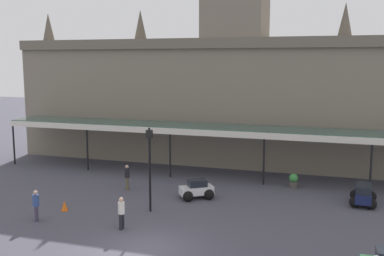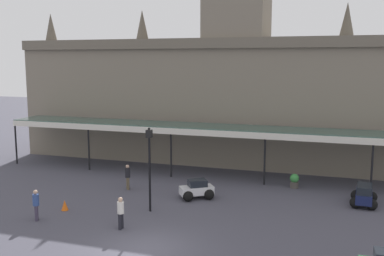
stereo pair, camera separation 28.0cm
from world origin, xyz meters
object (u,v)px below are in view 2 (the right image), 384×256
pedestrian_beside_cars (121,212)px  planter_forecourt_centre (294,181)px  car_white_sedan (197,190)px  traffic_cone (65,205)px  pedestrian_near_entrance (128,176)px  victorian_lamppost (149,160)px  car_navy_estate (364,196)px  pedestrian_crossing_forecourt (36,204)px

pedestrian_beside_cars → planter_forecourt_centre: bearing=53.4°
car_white_sedan → traffic_cone: size_ratio=3.87×
pedestrian_near_entrance → planter_forecourt_centre: bearing=20.0°
pedestrian_beside_cars → planter_forecourt_centre: size_ratio=1.74×
car_white_sedan → victorian_lamppost: (-1.79, -3.10, 2.50)m
car_navy_estate → pedestrian_near_entrance: 14.78m
pedestrian_near_entrance → traffic_cone: size_ratio=2.87×
car_navy_estate → pedestrian_near_entrance: bearing=-174.8°
car_white_sedan → planter_forecourt_centre: car_white_sedan is taller
pedestrian_crossing_forecourt → pedestrian_beside_cars: (4.87, 0.26, 0.00)m
car_white_sedan → pedestrian_near_entrance: (-4.93, 0.44, 0.41)m
victorian_lamppost → planter_forecourt_centre: size_ratio=5.01×
car_white_sedan → pedestrian_near_entrance: 4.97m
planter_forecourt_centre → traffic_cone: bearing=-144.1°
pedestrian_beside_cars → traffic_cone: size_ratio=2.87×
pedestrian_crossing_forecourt → traffic_cone: 2.03m
victorian_lamppost → traffic_cone: victorian_lamppost is taller
car_white_sedan → pedestrian_crossing_forecourt: pedestrian_crossing_forecourt is taller
victorian_lamppost → traffic_cone: bearing=-163.8°
pedestrian_crossing_forecourt → pedestrian_beside_cars: same height
car_white_sedan → car_navy_estate: (9.79, 1.79, 0.06)m
car_white_sedan → victorian_lamppost: size_ratio=0.47×
car_navy_estate → planter_forecourt_centre: 4.91m
pedestrian_beside_cars → planter_forecourt_centre: 12.86m
pedestrian_crossing_forecourt → traffic_cone: (0.49, 1.87, -0.62)m
car_white_sedan → victorian_lamppost: victorian_lamppost is taller
pedestrian_crossing_forecourt → planter_forecourt_centre: (12.54, 10.58, -0.42)m
car_white_sedan → car_navy_estate: bearing=10.4°
car_navy_estate → traffic_cone: (-16.29, -6.26, -0.27)m
pedestrian_near_entrance → pedestrian_beside_cars: (2.81, -6.51, 0.00)m
car_navy_estate → pedestrian_crossing_forecourt: bearing=-154.2°
victorian_lamppost → traffic_cone: size_ratio=8.28×
car_white_sedan → pedestrian_near_entrance: size_ratio=1.35×
planter_forecourt_centre → car_navy_estate: bearing=-30.1°
pedestrian_crossing_forecourt → pedestrian_beside_cars: 4.88m
car_navy_estate → pedestrian_beside_cars: pedestrian_beside_cars is taller
pedestrian_near_entrance → planter_forecourt_centre: 11.15m
planter_forecourt_centre → pedestrian_near_entrance: bearing=-160.0°
car_navy_estate → victorian_lamppost: bearing=-157.1°
pedestrian_crossing_forecourt → traffic_cone: bearing=75.2°
pedestrian_crossing_forecourt → victorian_lamppost: 6.47m
traffic_cone → planter_forecourt_centre: size_ratio=0.61×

